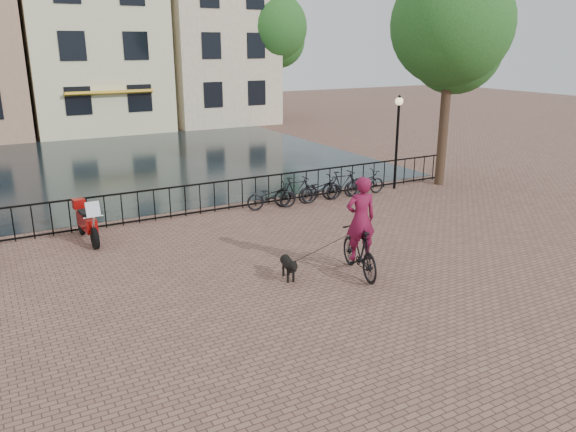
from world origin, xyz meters
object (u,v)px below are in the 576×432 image
lamp_post (398,126)px  dog (288,267)px  cyclist (360,232)px  motorcycle (87,218)px

lamp_post → dog: lamp_post is taller
cyclist → dog: 1.88m
dog → motorcycle: size_ratio=0.48×
dog → lamp_post: bearing=49.2°
lamp_post → dog: size_ratio=3.68×
cyclist → lamp_post: bearing=-122.5°
cyclist → dog: (-1.63, 0.56, -0.76)m
lamp_post → cyclist: bearing=-134.8°
dog → motorcycle: 6.22m
cyclist → motorcycle: 7.69m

